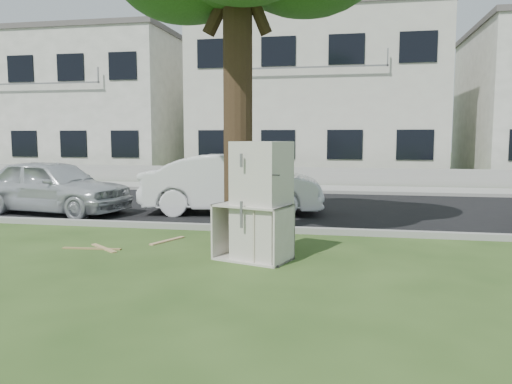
% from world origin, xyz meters
% --- Properties ---
extents(ground, '(120.00, 120.00, 0.00)m').
position_xyz_m(ground, '(0.00, 0.00, 0.00)').
color(ground, '#2B4719').
extents(road, '(120.00, 7.00, 0.01)m').
position_xyz_m(road, '(0.00, 6.00, 0.01)').
color(road, black).
rests_on(road, ground).
extents(kerb_near, '(120.00, 0.18, 0.12)m').
position_xyz_m(kerb_near, '(0.00, 2.45, 0.00)').
color(kerb_near, gray).
rests_on(kerb_near, ground).
extents(kerb_far, '(120.00, 0.18, 0.12)m').
position_xyz_m(kerb_far, '(0.00, 9.55, 0.00)').
color(kerb_far, gray).
rests_on(kerb_far, ground).
extents(sidewalk, '(120.00, 2.80, 0.01)m').
position_xyz_m(sidewalk, '(0.00, 11.00, 0.01)').
color(sidewalk, gray).
rests_on(sidewalk, ground).
extents(low_wall, '(120.00, 0.15, 0.70)m').
position_xyz_m(low_wall, '(0.00, 12.60, 0.35)').
color(low_wall, gray).
rests_on(low_wall, ground).
extents(townhouse_left, '(10.20, 8.16, 7.04)m').
position_xyz_m(townhouse_left, '(-12.00, 17.50, 3.52)').
color(townhouse_left, white).
rests_on(townhouse_left, ground).
extents(townhouse_center, '(11.22, 8.16, 7.44)m').
position_xyz_m(townhouse_center, '(0.00, 17.50, 3.72)').
color(townhouse_center, beige).
rests_on(townhouse_center, ground).
extents(fridge, '(0.95, 0.92, 1.83)m').
position_xyz_m(fridge, '(0.33, 0.23, 0.91)').
color(fridge, white).
rests_on(fridge, ground).
extents(cabinet, '(1.27, 1.01, 0.86)m').
position_xyz_m(cabinet, '(0.20, 0.19, 0.43)').
color(cabinet, silver).
rests_on(cabinet, ground).
extents(plank_a, '(1.03, 0.16, 0.02)m').
position_xyz_m(plank_a, '(-2.63, 0.37, 0.01)').
color(plank_a, olive).
rests_on(plank_a, ground).
extents(plank_b, '(0.71, 0.58, 0.02)m').
position_xyz_m(plank_b, '(-2.44, 0.44, 0.01)').
color(plank_b, tan).
rests_on(plank_b, ground).
extents(plank_c, '(0.40, 0.81, 0.02)m').
position_xyz_m(plank_c, '(-1.60, 1.23, 0.01)').
color(plank_c, tan).
rests_on(plank_c, ground).
extents(car_center, '(4.59, 2.10, 1.46)m').
position_xyz_m(car_center, '(-1.21, 4.72, 0.73)').
color(car_center, white).
rests_on(car_center, ground).
extents(car_left, '(4.21, 2.25, 1.36)m').
position_xyz_m(car_left, '(-5.63, 3.91, 0.68)').
color(car_left, silver).
rests_on(car_left, ground).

